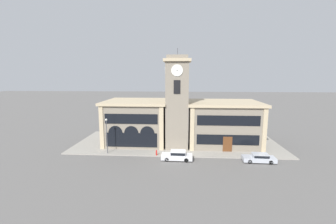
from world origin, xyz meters
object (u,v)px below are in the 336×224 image
at_px(fire_hydrant, 156,153).
at_px(parked_car_mid, 259,158).
at_px(parked_car_near, 177,155).
at_px(street_lamp, 107,131).

bearing_deg(fire_hydrant, parked_car_mid, -5.32).
distance_m(parked_car_mid, fire_hydrant, 15.46).
distance_m(parked_car_near, fire_hydrant, 3.63).
height_order(parked_car_near, parked_car_mid, parked_car_near).
height_order(street_lamp, fire_hydrant, street_lamp).
distance_m(parked_car_mid, street_lamp, 23.75).
bearing_deg(fire_hydrant, street_lamp, 176.74).
xyz_separation_m(street_lamp, fire_hydrant, (8.06, -0.46, -3.33)).
relative_size(parked_car_mid, street_lamp, 0.83).
height_order(parked_car_mid, fire_hydrant, parked_car_mid).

